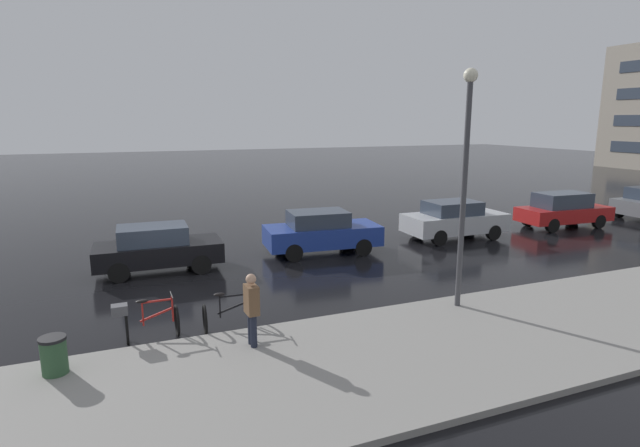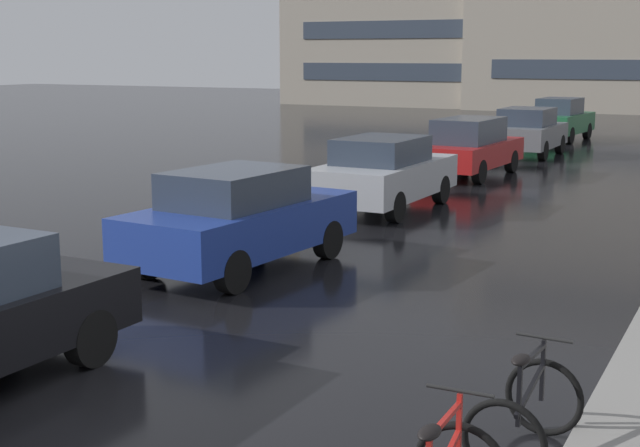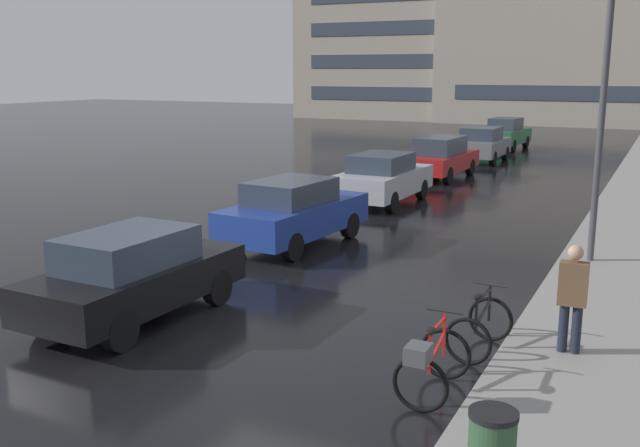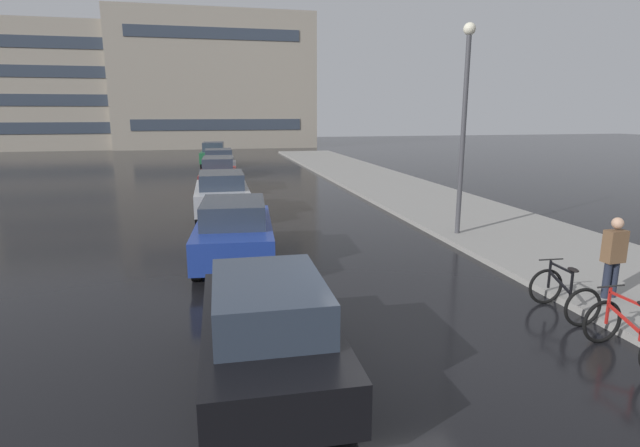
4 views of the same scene
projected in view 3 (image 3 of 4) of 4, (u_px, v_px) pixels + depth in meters
ground_plane at (263, 334)px, 11.44m from camera, size 140.00×140.00×0.00m
bicycle_nearest at (430, 363)px, 9.07m from camera, size 0.74×1.40×1.02m
bicycle_second at (480, 327)px, 10.63m from camera, size 0.78×1.19×0.97m
car_black at (134, 274)px, 11.99m from camera, size 1.85×4.04×1.54m
car_blue at (293, 212)px, 17.15m from camera, size 2.17×4.36×1.60m
car_silver at (383, 178)px, 22.49m from camera, size 1.93×4.32×1.59m
car_red at (441, 157)px, 27.77m from camera, size 1.91×4.42×1.62m
car_grey at (482, 144)px, 32.73m from camera, size 1.91×3.76×1.60m
car_green at (506, 134)px, 37.98m from camera, size 2.00×4.06×1.66m
pedestrian at (572, 297)px, 10.19m from camera, size 0.41×0.26×1.74m
streetlamp at (604, 92)px, 14.61m from camera, size 0.34×0.34×6.11m
building_facade_main at (582, 34)px, 55.50m from camera, size 20.66×10.29×13.78m
building_facade_side at (423, 46)px, 61.89m from camera, size 20.31×10.19×12.34m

